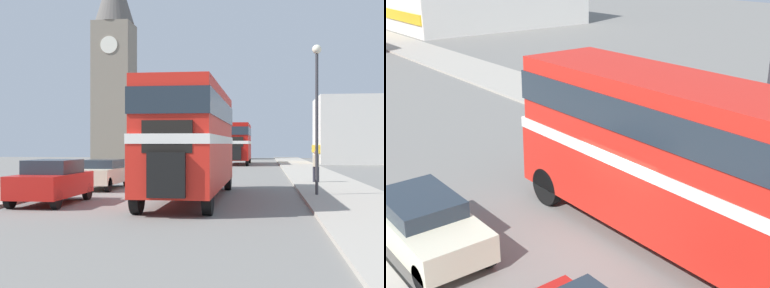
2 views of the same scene
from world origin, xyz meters
TOP-DOWN VIEW (x-y plane):
  - ground_plane at (0.00, 0.00)m, footprint 120.00×120.00m
  - double_decker_bus at (0.84, -1.33)m, footprint 2.44×10.75m
  - car_parked_mid at (-3.97, 2.83)m, footprint 1.75×4.06m
  - pedestrian_walking at (6.21, 7.07)m, footprint 0.33×0.33m

SIDE VIEW (x-z plane):
  - ground_plane at x=0.00m, z-range 0.00..0.00m
  - car_parked_mid at x=-3.97m, z-range 0.04..1.40m
  - pedestrian_walking at x=6.21m, z-range 0.23..1.87m
  - double_decker_bus at x=0.84m, z-range 0.40..4.53m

